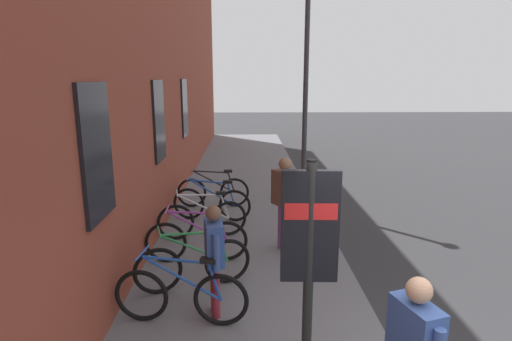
% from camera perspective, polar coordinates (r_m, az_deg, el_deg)
% --- Properties ---
extents(ground, '(60.00, 60.00, 0.00)m').
position_cam_1_polar(ground, '(9.70, 15.22, -7.19)').
color(ground, '#2D2D30').
extents(sidewalk_pavement, '(24.00, 3.50, 0.12)m').
position_cam_1_polar(sidewalk_pavement, '(11.18, -1.40, -3.71)').
color(sidewalk_pavement, slate).
rests_on(sidewalk_pavement, ground).
extents(station_facade, '(22.00, 0.65, 9.51)m').
position_cam_1_polar(station_facade, '(11.98, -12.01, 19.81)').
color(station_facade, brown).
rests_on(station_facade, ground).
extents(bicycle_nearest_sign, '(0.48, 1.76, 0.97)m').
position_cam_1_polar(bicycle_nearest_sign, '(5.59, -10.34, -16.76)').
color(bicycle_nearest_sign, black).
rests_on(bicycle_nearest_sign, sidewalk_pavement).
extents(bicycle_far_end, '(0.65, 1.71, 0.97)m').
position_cam_1_polar(bicycle_far_end, '(6.38, -8.60, -12.74)').
color(bicycle_far_end, black).
rests_on(bicycle_far_end, sidewalk_pavement).
extents(bicycle_by_door, '(0.48, 1.77, 0.97)m').
position_cam_1_polar(bicycle_by_door, '(7.23, -8.20, -9.55)').
color(bicycle_by_door, black).
rests_on(bicycle_by_door, sidewalk_pavement).
extents(bicycle_mid_rack, '(0.53, 1.75, 0.97)m').
position_cam_1_polar(bicycle_mid_rack, '(8.24, -7.39, -6.68)').
color(bicycle_mid_rack, black).
rests_on(bicycle_mid_rack, sidewalk_pavement).
extents(bicycle_under_window, '(0.49, 1.76, 0.97)m').
position_cam_1_polar(bicycle_under_window, '(9.19, -6.14, -4.57)').
color(bicycle_under_window, black).
rests_on(bicycle_under_window, sidewalk_pavement).
extents(bicycle_leaning_wall, '(0.48, 1.77, 0.97)m').
position_cam_1_polar(bicycle_leaning_wall, '(10.13, -5.94, -2.91)').
color(bicycle_leaning_wall, black).
rests_on(bicycle_leaning_wall, sidewalk_pavement).
extents(transit_info_sign, '(0.11, 0.55, 2.40)m').
position_cam_1_polar(transit_info_sign, '(4.00, 7.45, -9.81)').
color(transit_info_sign, black).
rests_on(transit_info_sign, sidewalk_pavement).
extents(pedestrian_by_facade, '(0.58, 0.30, 1.53)m').
position_cam_1_polar(pedestrian_by_facade, '(5.47, -5.83, -10.88)').
color(pedestrian_by_facade, maroon).
rests_on(pedestrian_by_facade, sidewalk_pavement).
extents(pedestrian_near_bus, '(0.57, 0.48, 1.74)m').
position_cam_1_polar(pedestrian_near_bus, '(7.42, 4.01, -3.33)').
color(pedestrian_near_bus, '#723F72').
rests_on(pedestrian_near_bus, sidewalk_pavement).
extents(street_lamp, '(0.28, 0.28, 5.21)m').
position_cam_1_polar(street_lamp, '(10.11, 6.95, 12.54)').
color(street_lamp, '#333338').
rests_on(street_lamp, sidewalk_pavement).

